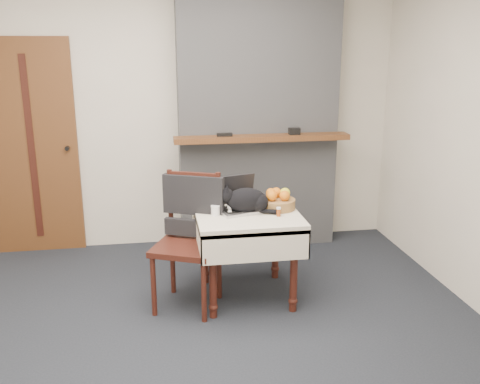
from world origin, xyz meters
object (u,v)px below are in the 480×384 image
Objects in this scene: cream_jar at (215,210)px; fruit_basket at (278,201)px; door at (32,148)px; side_table at (247,226)px; cat at (247,201)px; chair at (191,221)px; laptop at (238,201)px; pill_bottle at (279,212)px.

cream_jar is 0.50m from fruit_basket.
fruit_basket is (2.04, -1.24, -0.24)m from door.
side_table is at bearing -168.90° from fruit_basket.
door is at bearing 139.23° from cream_jar.
chair is at bearing -179.77° from cat.
fruit_basket is at bearing 10.21° from cream_jar.
laptop reaches higher than side_table.
chair is at bearing -43.61° from door.
chair is (-0.43, 0.01, -0.15)m from cat.
cat is 0.25m from cream_jar.
door is at bearing 128.34° from laptop.
cream_jar reaches higher than pill_bottle.
pill_bottle is (0.46, -0.10, -0.00)m from cream_jar.
chair is at bearing -179.44° from side_table.
pill_bottle is (0.27, -0.22, -0.03)m from laptop.
pill_bottle is at bearing 11.69° from chair.
laptop is 5.46× the size of cream_jar.
fruit_basket reaches higher than pill_bottle.
side_table is 10.19× the size of cream_jar.
door is at bearing 148.65° from fruit_basket.
fruit_basket is (0.50, 0.09, 0.02)m from cream_jar.
door is 2.06m from cream_jar.
laptop is 0.41× the size of chair.
cream_jar reaches higher than side_table.
cream_jar is (-0.25, -0.04, 0.15)m from side_table.
cream_jar is at bearing -170.69° from side_table.
laptop is 0.11m from cat.
side_table is 1.86× the size of laptop.
cream_jar is at bearing -164.84° from laptop.
chair reaches higher than pill_bottle.
laptop is at bearing 35.65° from chair.
cream_jar is 0.28× the size of fruit_basket.
pill_bottle is 0.19m from fruit_basket.
cream_jar is 0.21m from chair.
door is 1.97× the size of chair.
door reaches higher than cat.
door is 2.48m from pill_bottle.
pill_bottle is 0.25× the size of fruit_basket.
cat is (1.79, -1.31, -0.21)m from door.
laptop is at bearing 126.67° from side_table.
door reaches higher than pill_bottle.
side_table is at bearing -69.95° from laptop.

